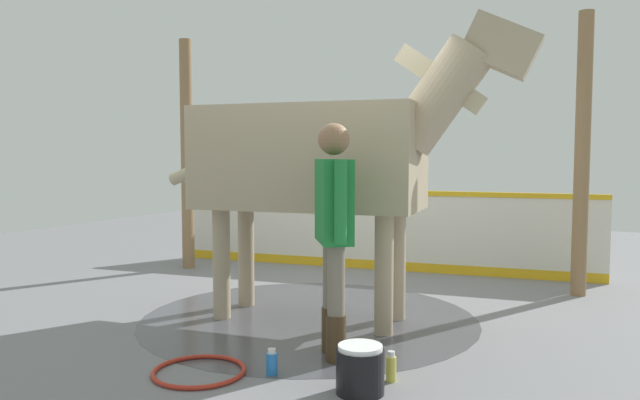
{
  "coord_description": "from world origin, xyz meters",
  "views": [
    {
      "loc": [
        5.31,
        2.52,
        1.52
      ],
      "look_at": [
        0.76,
        0.34,
        1.14
      ],
      "focal_mm": 34.49,
      "sensor_mm": 36.0,
      "label": 1
    }
  ],
  "objects_px": {
    "handler": "(334,222)",
    "wash_bucket": "(360,369)",
    "horse": "(323,156)",
    "bottle_spray": "(272,363)",
    "bottle_shampoo": "(391,368)",
    "hose_coil": "(199,371)"
  },
  "relations": [
    {
      "from": "wash_bucket",
      "to": "bottle_shampoo",
      "type": "height_order",
      "value": "wash_bucket"
    },
    {
      "from": "wash_bucket",
      "to": "bottle_shampoo",
      "type": "xyz_separation_m",
      "value": [
        -0.28,
        0.11,
        -0.06
      ]
    },
    {
      "from": "handler",
      "to": "wash_bucket",
      "type": "bearing_deg",
      "value": 94.57
    },
    {
      "from": "bottle_shampoo",
      "to": "hose_coil",
      "type": "bearing_deg",
      "value": -70.56
    },
    {
      "from": "handler",
      "to": "bottle_shampoo",
      "type": "distance_m",
      "value": 1.12
    },
    {
      "from": "horse",
      "to": "hose_coil",
      "type": "bearing_deg",
      "value": -102.5
    },
    {
      "from": "wash_bucket",
      "to": "hose_coil",
      "type": "height_order",
      "value": "wash_bucket"
    },
    {
      "from": "bottle_shampoo",
      "to": "hose_coil",
      "type": "xyz_separation_m",
      "value": [
        0.44,
        -1.25,
        -0.08
      ]
    },
    {
      "from": "horse",
      "to": "wash_bucket",
      "type": "bearing_deg",
      "value": -63.07
    },
    {
      "from": "handler",
      "to": "bottle_shampoo",
      "type": "relative_size",
      "value": 8.5
    },
    {
      "from": "handler",
      "to": "bottle_spray",
      "type": "height_order",
      "value": "handler"
    },
    {
      "from": "wash_bucket",
      "to": "handler",
      "type": "bearing_deg",
      "value": -142.08
    },
    {
      "from": "handler",
      "to": "wash_bucket",
      "type": "xyz_separation_m",
      "value": [
        0.57,
        0.44,
        -0.86
      ]
    },
    {
      "from": "handler",
      "to": "wash_bucket",
      "type": "height_order",
      "value": "handler"
    },
    {
      "from": "wash_bucket",
      "to": "bottle_shampoo",
      "type": "relative_size",
      "value": 1.52
    },
    {
      "from": "wash_bucket",
      "to": "bottle_spray",
      "type": "xyz_separation_m",
      "value": [
        -0.04,
        -0.67,
        -0.07
      ]
    },
    {
      "from": "bottle_spray",
      "to": "handler",
      "type": "bearing_deg",
      "value": 156.86
    },
    {
      "from": "horse",
      "to": "bottle_spray",
      "type": "distance_m",
      "value": 2.03
    },
    {
      "from": "handler",
      "to": "bottle_spray",
      "type": "relative_size",
      "value": 9.62
    },
    {
      "from": "wash_bucket",
      "to": "hose_coil",
      "type": "bearing_deg",
      "value": -81.8
    },
    {
      "from": "handler",
      "to": "bottle_spray",
      "type": "bearing_deg",
      "value": 33.51
    },
    {
      "from": "horse",
      "to": "bottle_spray",
      "type": "height_order",
      "value": "horse"
    }
  ]
}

